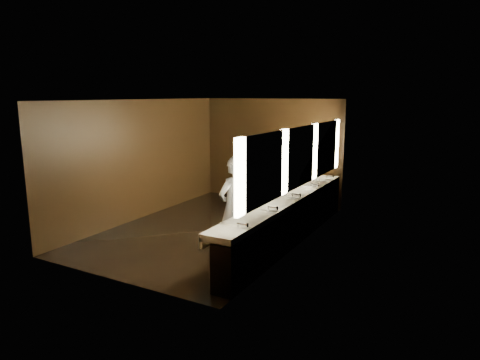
{
  "coord_description": "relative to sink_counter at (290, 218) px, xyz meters",
  "views": [
    {
      "loc": [
        4.85,
        -7.63,
        2.92
      ],
      "look_at": [
        0.66,
        0.0,
        1.16
      ],
      "focal_mm": 32.0,
      "sensor_mm": 36.0,
      "label": 1
    }
  ],
  "objects": [
    {
      "name": "person",
      "position": [
        -0.63,
        -1.15,
        0.42
      ],
      "size": [
        0.62,
        0.77,
        1.84
      ],
      "primitive_type": "imported",
      "rotation": [
        0.0,
        0.0,
        -1.87
      ],
      "color": "#7B93B8",
      "rests_on": "floor"
    },
    {
      "name": "wall_front",
      "position": [
        -1.79,
        -3.0,
        0.9
      ],
      "size": [
        4.0,
        0.02,
        2.8
      ],
      "primitive_type": "cube",
      "color": "black",
      "rests_on": "floor"
    },
    {
      "name": "mirror_band",
      "position": [
        0.19,
        -0.0,
        1.25
      ],
      "size": [
        0.06,
        5.03,
        1.15
      ],
      "color": "#FAF0C2",
      "rests_on": "wall_right"
    },
    {
      "name": "ceiling",
      "position": [
        -1.79,
        0.0,
        2.3
      ],
      "size": [
        4.0,
        6.0,
        0.02
      ],
      "primitive_type": "cube",
      "color": "#2D2D2B",
      "rests_on": "wall_back"
    },
    {
      "name": "trash_bin",
      "position": [
        -0.22,
        -0.34,
        -0.25
      ],
      "size": [
        0.41,
        0.41,
        0.5
      ],
      "primitive_type": "cylinder",
      "rotation": [
        0.0,
        0.0,
        -0.33
      ],
      "color": "black",
      "rests_on": "floor"
    },
    {
      "name": "floor",
      "position": [
        -1.79,
        0.0,
        -0.5
      ],
      "size": [
        6.0,
        6.0,
        0.0
      ],
      "primitive_type": "plane",
      "color": "black",
      "rests_on": "ground"
    },
    {
      "name": "sink_counter",
      "position": [
        0.0,
        0.0,
        0.0
      ],
      "size": [
        0.55,
        5.4,
        1.01
      ],
      "color": "black",
      "rests_on": "floor"
    },
    {
      "name": "wall_back",
      "position": [
        -1.79,
        3.0,
        0.9
      ],
      "size": [
        4.0,
        0.02,
        2.8
      ],
      "primitive_type": "cube",
      "color": "black",
      "rests_on": "floor"
    },
    {
      "name": "wall_left",
      "position": [
        -3.79,
        0.0,
        0.9
      ],
      "size": [
        0.02,
        6.0,
        2.8
      ],
      "primitive_type": "cube",
      "color": "black",
      "rests_on": "floor"
    },
    {
      "name": "wall_right",
      "position": [
        0.21,
        0.0,
        0.9
      ],
      "size": [
        0.02,
        6.0,
        2.8
      ],
      "primitive_type": "cube",
      "color": "black",
      "rests_on": "floor"
    }
  ]
}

